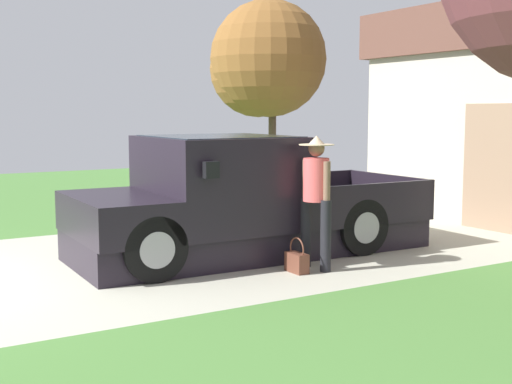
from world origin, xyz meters
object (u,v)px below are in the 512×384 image
(neighbor_tree, at_px, (265,63))
(wheeled_trash_bin, at_px, (296,180))
(handbag, at_px, (297,261))
(person_with_hat, at_px, (316,191))
(pickup_truck, at_px, (228,203))

(neighbor_tree, bearing_deg, wheeled_trash_bin, -13.36)
(handbag, bearing_deg, person_with_hat, 95.18)
(pickup_truck, height_order, neighbor_tree, neighbor_tree)
(neighbor_tree, relative_size, wheeled_trash_bin, 4.61)
(pickup_truck, height_order, wheeled_trash_bin, pickup_truck)
(pickup_truck, height_order, person_with_hat, person_with_hat)
(pickup_truck, relative_size, handbag, 11.35)
(wheeled_trash_bin, bearing_deg, neighbor_tree, 166.64)
(person_with_hat, height_order, wheeled_trash_bin, person_with_hat)
(pickup_truck, distance_m, person_with_hat, 1.45)
(handbag, distance_m, neighbor_tree, 8.71)
(person_with_hat, xyz_separation_m, wheeled_trash_bin, (-5.01, 3.14, -0.46))
(person_with_hat, xyz_separation_m, handbag, (0.03, -0.31, -0.87))
(handbag, bearing_deg, neighbor_tree, 151.10)
(handbag, xyz_separation_m, neighbor_tree, (-7.15, 3.95, 3.04))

